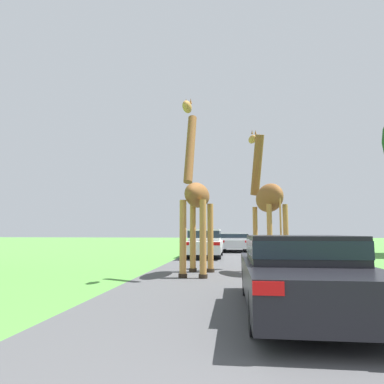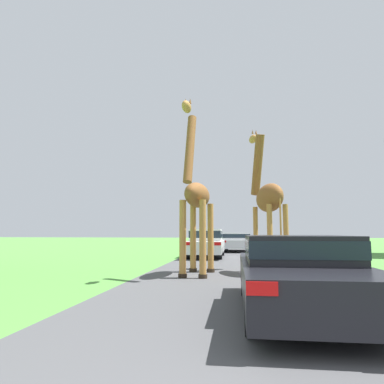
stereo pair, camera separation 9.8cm
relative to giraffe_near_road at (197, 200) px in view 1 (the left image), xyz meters
name	(u,v)px [view 1 (the left image)]	position (x,y,z in m)	size (l,w,h in m)	color
road	(241,247)	(1.75, 19.57, -2.27)	(6.84, 120.00, 0.00)	#4C4C4F
giraffe_near_road	(197,200)	(0.00, 0.00, 0.00)	(0.95, 2.94, 5.03)	#B77F3D
giraffe_companion	(267,198)	(2.21, 0.87, 0.14)	(1.13, 2.63, 5.02)	#B77F3D
car_lead_maroon	(299,270)	(2.16, -4.52, -1.61)	(1.76, 4.64, 1.24)	black
car_queue_right	(205,242)	(-0.36, 7.54, -1.51)	(1.74, 4.64, 1.45)	silver
car_queue_left	(235,241)	(1.20, 13.16, -1.60)	(1.97, 4.48, 1.24)	silver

